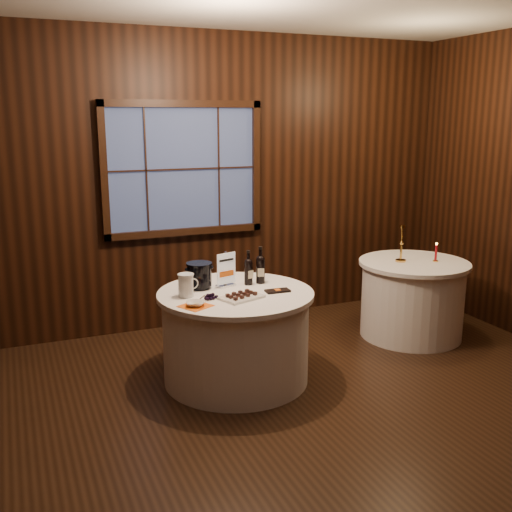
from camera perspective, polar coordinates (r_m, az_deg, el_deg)
name	(u,v)px	position (r m, az deg, el deg)	size (l,w,h in m)	color
ground	(287,436)	(4.34, 3.02, -16.75)	(6.00, 6.00, 0.00)	black
back_wall	(183,179)	(6.13, -6.98, 7.25)	(6.00, 0.10, 3.00)	black
main_table	(236,336)	(5.01, -1.93, -7.62)	(1.28, 1.28, 0.77)	white
side_table	(412,298)	(6.20, 14.64, -3.94)	(1.08, 1.08, 0.77)	white
sign_stand	(226,275)	(5.01, -2.90, -1.80)	(0.18, 0.13, 0.30)	silver
port_bottle_left	(248,270)	(5.06, -0.73, -1.33)	(0.07, 0.08, 0.30)	black
port_bottle_right	(260,267)	(5.10, 0.42, -1.09)	(0.08, 0.09, 0.32)	black
ice_bucket	(199,275)	(4.97, -5.41, -1.81)	(0.21, 0.21, 0.22)	black
chocolate_plate	(242,296)	(4.70, -1.39, -3.85)	(0.37, 0.31, 0.05)	white
chocolate_box	(278,291)	(4.88, 2.06, -3.33)	(0.20, 0.10, 0.02)	black
grape_bunch	(211,297)	(4.69, -4.31, -3.90)	(0.18, 0.08, 0.04)	black
glass_pitcher	(186,285)	(4.76, -6.67, -2.77)	(0.17, 0.13, 0.19)	silver
orange_napkin	(196,306)	(4.54, -5.78, -4.76)	(0.21, 0.21, 0.00)	orange
cracker_bowl	(196,304)	(4.53, -5.78, -4.53)	(0.14, 0.14, 0.03)	white
brass_candlestick	(401,248)	(6.03, 13.67, 0.70)	(0.10, 0.10, 0.36)	gold
red_candle	(436,254)	(6.13, 16.76, 0.18)	(0.05, 0.05, 0.19)	gold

